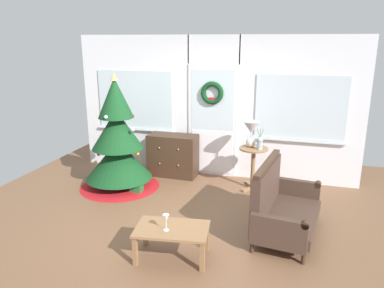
{
  "coord_description": "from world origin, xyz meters",
  "views": [
    {
      "loc": [
        1.52,
        -4.47,
        2.47
      ],
      "look_at": [
        0.05,
        0.55,
        1.0
      ],
      "focal_mm": 34.97,
      "sensor_mm": 36.0,
      "label": 1
    }
  ],
  "objects": [
    {
      "name": "coffee_table",
      "position": [
        0.21,
        -0.82,
        0.33
      ],
      "size": [
        0.9,
        0.63,
        0.38
      ],
      "color": "#8E6642",
      "rests_on": "ground"
    },
    {
      "name": "side_table",
      "position": [
        0.83,
        1.55,
        0.51
      ],
      "size": [
        0.5,
        0.48,
        0.72
      ],
      "color": "#8E6642",
      "rests_on": "ground"
    },
    {
      "name": "settee_sofa",
      "position": [
        1.37,
        0.15,
        0.38
      ],
      "size": [
        0.87,
        1.46,
        0.96
      ],
      "color": "#3D281C",
      "rests_on": "ground"
    },
    {
      "name": "christmas_tree",
      "position": [
        -1.39,
        0.99,
        0.73
      ],
      "size": [
        1.37,
        1.37,
        1.95
      ],
      "color": "#4C331E",
      "rests_on": "ground"
    },
    {
      "name": "table_lamp",
      "position": [
        0.77,
        1.59,
        1.01
      ],
      "size": [
        0.28,
        0.28,
        0.44
      ],
      "color": "silver",
      "rests_on": "side_table"
    },
    {
      "name": "back_wall_with_door",
      "position": [
        0.0,
        2.08,
        1.28
      ],
      "size": [
        5.2,
        0.19,
        2.55
      ],
      "color": "white",
      "rests_on": "ground"
    },
    {
      "name": "gift_box",
      "position": [
        -0.99,
        0.83,
        0.1
      ],
      "size": [
        0.19,
        0.17,
        0.19
      ],
      "primitive_type": "cube",
      "color": "#266633",
      "rests_on": "ground"
    },
    {
      "name": "flower_vase",
      "position": [
        0.93,
        1.49,
        0.84
      ],
      "size": [
        0.11,
        0.1,
        0.35
      ],
      "color": "#99ADBC",
      "rests_on": "side_table"
    },
    {
      "name": "dresser_cabinet",
      "position": [
        -0.68,
        1.79,
        0.39
      ],
      "size": [
        0.91,
        0.46,
        0.78
      ],
      "color": "#3D281C",
      "rests_on": "ground"
    },
    {
      "name": "ground_plane",
      "position": [
        0.0,
        0.0,
        0.0
      ],
      "size": [
        6.76,
        6.76,
        0.0
      ],
      "primitive_type": "plane",
      "color": "brown"
    },
    {
      "name": "wine_glass",
      "position": [
        0.17,
        -0.9,
        0.52
      ],
      "size": [
        0.08,
        0.08,
        0.2
      ],
      "color": "silver",
      "rests_on": "coffee_table"
    }
  ]
}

